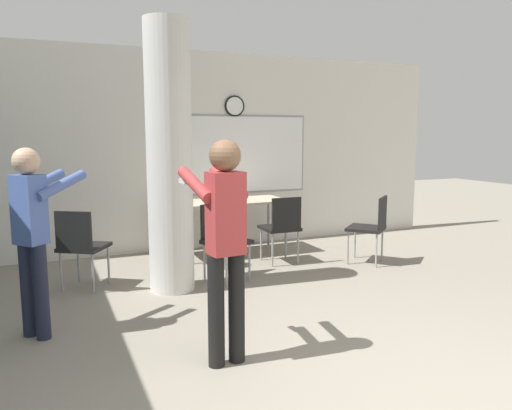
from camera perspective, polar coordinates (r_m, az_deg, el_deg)
name	(u,v)px	position (r m, az deg, el deg)	size (l,w,h in m)	color
wall_back	(194,152)	(7.24, -7.15, 6.09)	(8.00, 0.15, 2.80)	silver
support_pillar	(169,159)	(5.26, -9.86, 5.23)	(0.47, 0.47, 2.80)	silver
folding_table	(223,204)	(6.80, -3.84, 0.06)	(1.76, 0.70, 0.75)	beige
bottle_on_table	(183,195)	(6.78, -8.39, 1.14)	(0.08, 0.08, 0.23)	black
waste_bin	(223,254)	(6.29, -3.84, -5.64)	(0.30, 0.30, 0.32)	#B2B2B7
chair_mid_room	(372,224)	(6.53, 13.07, -2.15)	(0.62, 0.62, 0.87)	black
chair_table_front	(222,236)	(5.67, -3.87, -3.52)	(0.58, 0.58, 0.87)	black
chair_near_pillar	(81,243)	(5.61, -19.40, -4.12)	(0.61, 0.61, 0.87)	black
chair_table_right	(282,224)	(6.36, 2.97, -2.22)	(0.44, 0.44, 0.87)	black
person_playing_front	(224,234)	(3.54, -3.66, -3.36)	(0.40, 0.63, 1.62)	black
person_watching_back	(33,228)	(4.39, -24.13, -2.37)	(0.61, 0.58, 1.55)	#1E2338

